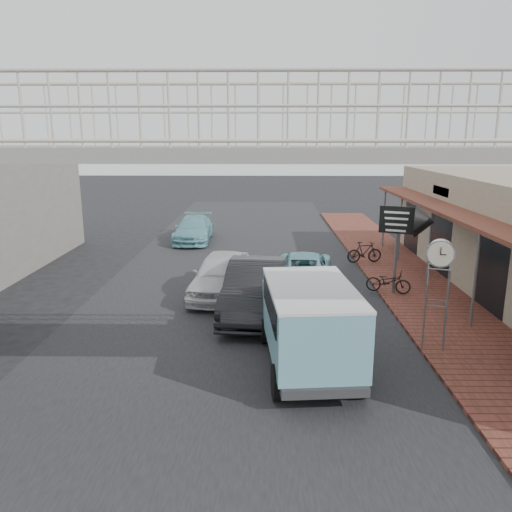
{
  "coord_description": "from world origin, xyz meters",
  "views": [
    {
      "loc": [
        0.97,
        -12.55,
        5.39
      ],
      "look_at": [
        0.72,
        2.5,
        1.8
      ],
      "focal_mm": 35.0,
      "sensor_mm": 36.0,
      "label": 1
    }
  ],
  "objects_px": {
    "angkot_far": "(194,229)",
    "angkot_van": "(309,315)",
    "street_clock": "(440,259)",
    "white_hatchback": "(222,274)",
    "angkot_curb": "(305,267)",
    "motorcycle_near": "(388,281)",
    "arrow_sign": "(422,223)",
    "motorcycle_far": "(364,252)",
    "dark_sedan": "(256,288)"
  },
  "relations": [
    {
      "from": "angkot_far",
      "to": "angkot_van",
      "type": "xyz_separation_m",
      "value": [
        4.79,
        -14.93,
        0.69
      ]
    },
    {
      "from": "angkot_far",
      "to": "angkot_van",
      "type": "distance_m",
      "value": 15.7
    },
    {
      "from": "angkot_van",
      "to": "street_clock",
      "type": "bearing_deg",
      "value": 13.63
    },
    {
      "from": "white_hatchback",
      "to": "angkot_curb",
      "type": "distance_m",
      "value": 3.38
    },
    {
      "from": "angkot_curb",
      "to": "motorcycle_near",
      "type": "height_order",
      "value": "angkot_curb"
    },
    {
      "from": "white_hatchback",
      "to": "motorcycle_near",
      "type": "bearing_deg",
      "value": 7.47
    },
    {
      "from": "angkot_van",
      "to": "street_clock",
      "type": "distance_m",
      "value": 3.69
    },
    {
      "from": "angkot_far",
      "to": "arrow_sign",
      "type": "height_order",
      "value": "arrow_sign"
    },
    {
      "from": "motorcycle_near",
      "to": "arrow_sign",
      "type": "relative_size",
      "value": 0.49
    },
    {
      "from": "arrow_sign",
      "to": "angkot_far",
      "type": "bearing_deg",
      "value": 154.44
    },
    {
      "from": "angkot_far",
      "to": "motorcycle_near",
      "type": "bearing_deg",
      "value": -49.5
    },
    {
      "from": "angkot_van",
      "to": "motorcycle_far",
      "type": "xyz_separation_m",
      "value": [
        3.28,
        10.0,
        -0.78
      ]
    },
    {
      "from": "angkot_van",
      "to": "white_hatchback",
      "type": "bearing_deg",
      "value": 109.15
    },
    {
      "from": "dark_sedan",
      "to": "angkot_curb",
      "type": "distance_m",
      "value": 3.84
    },
    {
      "from": "angkot_far",
      "to": "angkot_curb",
      "type": "bearing_deg",
      "value": -56.39
    },
    {
      "from": "street_clock",
      "to": "dark_sedan",
      "type": "bearing_deg",
      "value": 168.88
    },
    {
      "from": "white_hatchback",
      "to": "arrow_sign",
      "type": "relative_size",
      "value": 1.4
    },
    {
      "from": "angkot_curb",
      "to": "angkot_far",
      "type": "distance_m",
      "value": 9.35
    },
    {
      "from": "angkot_curb",
      "to": "angkot_van",
      "type": "distance_m",
      "value": 7.27
    },
    {
      "from": "white_hatchback",
      "to": "arrow_sign",
      "type": "height_order",
      "value": "arrow_sign"
    },
    {
      "from": "angkot_curb",
      "to": "angkot_far",
      "type": "relative_size",
      "value": 0.98
    },
    {
      "from": "white_hatchback",
      "to": "dark_sedan",
      "type": "relative_size",
      "value": 0.88
    },
    {
      "from": "motorcycle_near",
      "to": "arrow_sign",
      "type": "distance_m",
      "value": 2.33
    },
    {
      "from": "angkot_curb",
      "to": "motorcycle_near",
      "type": "distance_m",
      "value": 3.18
    },
    {
      "from": "angkot_far",
      "to": "white_hatchback",
      "type": "bearing_deg",
      "value": -76.96
    },
    {
      "from": "dark_sedan",
      "to": "angkot_curb",
      "type": "bearing_deg",
      "value": 67.51
    },
    {
      "from": "angkot_van",
      "to": "motorcycle_near",
      "type": "bearing_deg",
      "value": 55.3
    },
    {
      "from": "angkot_curb",
      "to": "street_clock",
      "type": "height_order",
      "value": "street_clock"
    },
    {
      "from": "motorcycle_near",
      "to": "motorcycle_far",
      "type": "height_order",
      "value": "motorcycle_far"
    },
    {
      "from": "motorcycle_near",
      "to": "street_clock",
      "type": "distance_m",
      "value": 5.0
    },
    {
      "from": "motorcycle_near",
      "to": "angkot_far",
      "type": "bearing_deg",
      "value": 60.95
    },
    {
      "from": "angkot_curb",
      "to": "angkot_far",
      "type": "xyz_separation_m",
      "value": [
        -5.27,
        7.72,
        0.04
      ]
    },
    {
      "from": "motorcycle_near",
      "to": "motorcycle_far",
      "type": "relative_size",
      "value": 0.99
    },
    {
      "from": "motorcycle_far",
      "to": "angkot_far",
      "type": "bearing_deg",
      "value": 48.02
    },
    {
      "from": "angkot_curb",
      "to": "angkot_van",
      "type": "bearing_deg",
      "value": 92.23
    },
    {
      "from": "motorcycle_far",
      "to": "dark_sedan",
      "type": "bearing_deg",
      "value": 132.94
    },
    {
      "from": "angkot_curb",
      "to": "white_hatchback",
      "type": "bearing_deg",
      "value": 33.44
    },
    {
      "from": "angkot_van",
      "to": "motorcycle_near",
      "type": "relative_size",
      "value": 2.93
    },
    {
      "from": "motorcycle_far",
      "to": "street_clock",
      "type": "height_order",
      "value": "street_clock"
    },
    {
      "from": "motorcycle_far",
      "to": "street_clock",
      "type": "distance_m",
      "value": 9.08
    },
    {
      "from": "angkot_van",
      "to": "arrow_sign",
      "type": "relative_size",
      "value": 1.42
    },
    {
      "from": "dark_sedan",
      "to": "motorcycle_far",
      "type": "distance_m",
      "value": 7.71
    },
    {
      "from": "white_hatchback",
      "to": "dark_sedan",
      "type": "bearing_deg",
      "value": -49.64
    },
    {
      "from": "white_hatchback",
      "to": "motorcycle_near",
      "type": "xyz_separation_m",
      "value": [
        5.8,
        0.06,
        -0.25
      ]
    },
    {
      "from": "angkot_curb",
      "to": "angkot_far",
      "type": "bearing_deg",
      "value": -49.67
    },
    {
      "from": "street_clock",
      "to": "arrow_sign",
      "type": "xyz_separation_m",
      "value": [
        0.84,
        4.31,
        0.18
      ]
    },
    {
      "from": "arrow_sign",
      "to": "angkot_curb",
      "type": "bearing_deg",
      "value": 175.35
    },
    {
      "from": "angkot_curb",
      "to": "arrow_sign",
      "type": "relative_size",
      "value": 1.4
    },
    {
      "from": "angkot_van",
      "to": "motorcycle_near",
      "type": "distance_m",
      "value": 6.64
    },
    {
      "from": "angkot_van",
      "to": "arrow_sign",
      "type": "xyz_separation_m",
      "value": [
        4.18,
        5.43,
        1.29
      ]
    }
  ]
}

